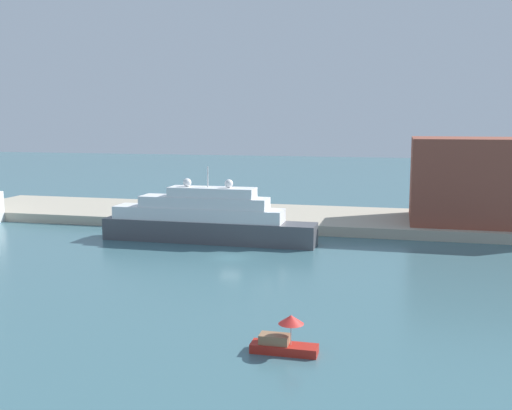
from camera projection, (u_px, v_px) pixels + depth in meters
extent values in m
plane|color=#3D6670|center=(230.00, 258.00, 72.30)|extent=(400.00, 400.00, 0.00)
cube|color=#ADA38E|center=(275.00, 217.00, 97.45)|extent=(110.00, 20.55, 1.47)
cube|color=#4C4C51|center=(208.00, 231.00, 81.46)|extent=(29.78, 4.43, 2.98)
cube|color=white|center=(198.00, 214.00, 81.47)|extent=(23.83, 4.08, 1.75)
cube|color=white|center=(204.00, 202.00, 81.02)|extent=(17.87, 3.73, 1.51)
cube|color=white|center=(212.00, 192.00, 80.54)|extent=(11.91, 3.37, 1.33)
cylinder|color=silver|center=(208.00, 177.00, 80.38)|extent=(0.16, 0.16, 2.84)
sphere|color=white|center=(229.00, 184.00, 79.80)|extent=(1.15, 1.15, 1.15)
sphere|color=white|center=(187.00, 182.00, 81.20)|extent=(1.15, 1.15, 1.15)
cube|color=#B22319|center=(284.00, 349.00, 42.76)|extent=(4.86, 1.52, 0.66)
cube|color=#8C6647|center=(274.00, 339.00, 42.84)|extent=(2.14, 1.21, 0.67)
cylinder|color=#B2B2B2|center=(291.00, 334.00, 42.49)|extent=(0.06, 0.06, 1.58)
cone|color=red|center=(291.00, 319.00, 42.33)|extent=(1.84, 1.84, 0.64)
cube|color=brown|center=(487.00, 181.00, 87.67)|extent=(22.00, 14.66, 12.55)
cube|color=silver|center=(156.00, 212.00, 96.26)|extent=(4.02, 1.64, 0.78)
cube|color=#262D33|center=(155.00, 208.00, 96.22)|extent=(2.41, 1.48, 0.50)
cylinder|color=maroon|center=(172.00, 213.00, 92.72)|extent=(0.36, 0.36, 1.43)
sphere|color=tan|center=(172.00, 208.00, 92.60)|extent=(0.24, 0.24, 0.24)
cylinder|color=black|center=(251.00, 220.00, 88.59)|extent=(0.36, 0.36, 0.71)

